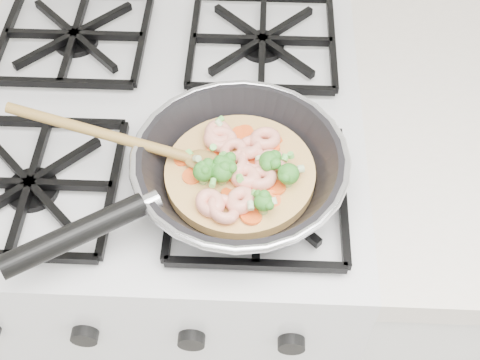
{
  "coord_description": "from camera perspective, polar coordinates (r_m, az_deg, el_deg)",
  "views": [
    {
      "loc": [
        0.15,
        1.04,
        1.6
      ],
      "look_at": [
        0.13,
        1.56,
        0.93
      ],
      "focal_mm": 48.92,
      "sensor_mm": 36.0,
      "label": 1
    }
  ],
  "objects": [
    {
      "name": "stove",
      "position": [
        1.32,
        -5.26,
        -7.47
      ],
      "size": [
        0.6,
        0.6,
        0.92
      ],
      "color": "silver",
      "rests_on": "ground"
    },
    {
      "name": "skillet",
      "position": [
        0.83,
        -0.4,
        0.9
      ],
      "size": [
        0.43,
        0.32,
        0.09
      ],
      "rotation": [
        0.0,
        0.0,
        0.11
      ],
      "color": "black",
      "rests_on": "stove"
    }
  ]
}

